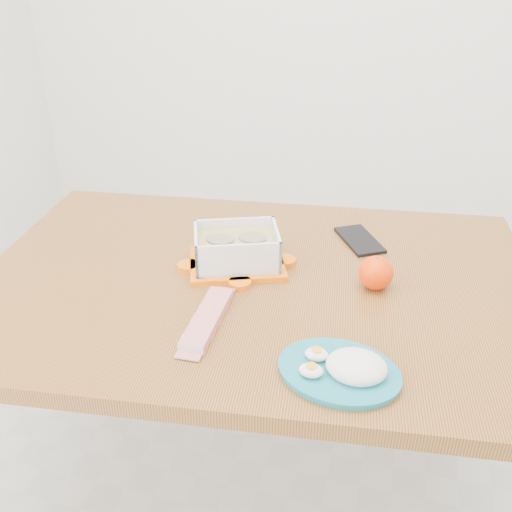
% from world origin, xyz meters
% --- Properties ---
extents(dining_table, '(1.40, 1.01, 0.75)m').
position_xyz_m(dining_table, '(-0.10, 0.10, 0.66)').
color(dining_table, brown).
rests_on(dining_table, ground).
extents(food_container, '(0.27, 0.24, 0.10)m').
position_xyz_m(food_container, '(-0.16, 0.14, 0.80)').
color(food_container, '#FF6A07').
rests_on(food_container, dining_table).
extents(orange_fruit, '(0.08, 0.08, 0.08)m').
position_xyz_m(orange_fruit, '(0.17, 0.13, 0.79)').
color(orange_fruit, '#FF3B05').
rests_on(orange_fruit, dining_table).
extents(rice_plate, '(0.25, 0.25, 0.06)m').
position_xyz_m(rice_plate, '(0.14, -0.19, 0.77)').
color(rice_plate, '#19768A').
rests_on(rice_plate, dining_table).
extents(candy_bar, '(0.06, 0.21, 0.02)m').
position_xyz_m(candy_bar, '(-0.15, -0.10, 0.76)').
color(candy_bar, red).
rests_on(candy_bar, dining_table).
extents(smartphone, '(0.15, 0.18, 0.01)m').
position_xyz_m(smartphone, '(0.11, 0.34, 0.75)').
color(smartphone, black).
rests_on(smartphone, dining_table).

